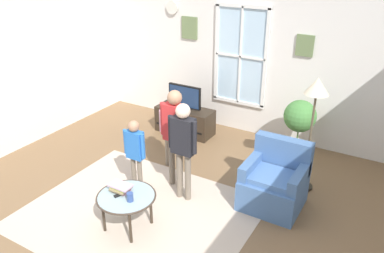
% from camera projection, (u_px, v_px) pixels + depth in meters
% --- Properties ---
extents(ground_plane, '(6.62, 6.48, 0.02)m').
position_uv_depth(ground_plane, '(152.00, 215.00, 5.03)').
color(ground_plane, brown).
extents(back_wall, '(6.02, 0.17, 2.61)m').
position_uv_depth(back_wall, '(249.00, 61.00, 6.82)').
color(back_wall, silver).
rests_on(back_wall, ground_plane).
extents(area_rug, '(2.82, 2.33, 0.01)m').
position_uv_depth(area_rug, '(139.00, 213.00, 5.04)').
color(area_rug, '#C6B29E').
rests_on(area_rug, ground_plane).
extents(tv_stand, '(1.06, 0.44, 0.48)m').
position_uv_depth(tv_stand, '(185.00, 120.00, 7.14)').
color(tv_stand, '#2D2319').
rests_on(tv_stand, ground_plane).
extents(television, '(0.64, 0.08, 0.44)m').
position_uv_depth(television, '(185.00, 97.00, 6.94)').
color(television, '#4C4C4C').
rests_on(television, tv_stand).
extents(armchair, '(0.76, 0.74, 0.87)m').
position_uv_depth(armchair, '(274.00, 183.00, 5.11)').
color(armchair, '#476B9E').
rests_on(armchair, ground_plane).
extents(coffee_table, '(0.72, 0.72, 0.46)m').
position_uv_depth(coffee_table, '(126.00, 198.00, 4.63)').
color(coffee_table, '#99B2B7').
rests_on(coffee_table, ground_plane).
extents(book_stack, '(0.28, 0.20, 0.09)m').
position_uv_depth(book_stack, '(121.00, 188.00, 4.69)').
color(book_stack, brown).
rests_on(book_stack, coffee_table).
extents(cup, '(0.08, 0.08, 0.11)m').
position_uv_depth(cup, '(130.00, 197.00, 4.51)').
color(cup, '#334C8C').
rests_on(cup, coffee_table).
extents(remote_near_books, '(0.09, 0.14, 0.02)m').
position_uv_depth(remote_near_books, '(120.00, 195.00, 4.62)').
color(remote_near_books, black).
rests_on(remote_near_books, coffee_table).
extents(person_red_shirt, '(0.44, 0.20, 1.45)m').
position_uv_depth(person_red_shirt, '(175.00, 128.00, 5.28)').
color(person_red_shirt, '#726656').
rests_on(person_red_shirt, ground_plane).
extents(person_pink_shirt, '(0.32, 0.15, 1.07)m').
position_uv_depth(person_pink_shirt, '(169.00, 127.00, 5.86)').
color(person_pink_shirt, '#726656').
rests_on(person_pink_shirt, ground_plane).
extents(person_blue_shirt, '(0.33, 0.15, 1.10)m').
position_uv_depth(person_blue_shirt, '(135.00, 149.00, 5.19)').
color(person_blue_shirt, '#726656').
rests_on(person_blue_shirt, ground_plane).
extents(person_black_shirt, '(0.42, 0.19, 1.39)m').
position_uv_depth(person_black_shirt, '(183.00, 141.00, 5.00)').
color(person_black_shirt, '#726656').
rests_on(person_black_shirt, ground_plane).
extents(potted_plant_by_window, '(0.51, 0.51, 0.97)m').
position_uv_depth(potted_plant_by_window, '(299.00, 122.00, 6.18)').
color(potted_plant_by_window, silver).
rests_on(potted_plant_by_window, ground_plane).
extents(floor_lamp, '(0.32, 0.32, 1.64)m').
position_uv_depth(floor_lamp, '(316.00, 98.00, 5.02)').
color(floor_lamp, black).
rests_on(floor_lamp, ground_plane).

